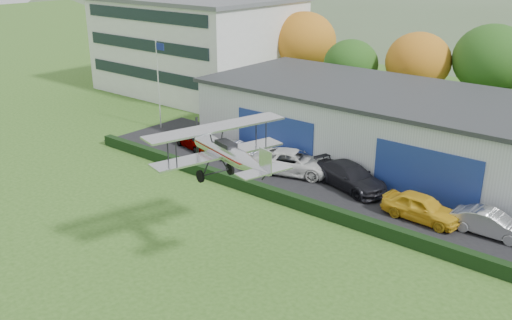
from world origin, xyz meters
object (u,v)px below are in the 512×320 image
Objects in this scene: car_2 at (294,162)px; biplane at (227,151)px; car_5 at (491,223)px; car_0 at (194,139)px; car_1 at (237,152)px; car_3 at (351,176)px; flagpole at (159,76)px; office_block at (198,44)px; hangar at (462,140)px; car_4 at (422,207)px.

car_2 is 0.81× the size of biplane.
car_2 is 14.07m from car_5.
car_0 is 4.66m from car_1.
car_0 is at bearing 111.37° from car_3.
office_block is at bearing 121.97° from flagpole.
flagpole is 29.99m from car_5.
hangar is 16.30m from car_1.
car_2 is at bearing 110.98° from car_3.
office_block is at bearing 152.72° from biplane.
hangar reaches higher than car_2.
flagpole is (8.12, -13.00, -0.43)m from office_block.
car_2 is 1.28× the size of car_4.
biplane is (20.27, -13.38, 1.35)m from flagpole.
biplane is at bearing -117.96° from car_0.
office_block reaches higher than hangar.
biplane is (0.11, -12.34, 5.26)m from car_3.
flagpole is at bearing 85.25° from car_5.
flagpole is 24.33m from biplane.
car_4 is (25.85, -2.52, -3.93)m from flagpole.
car_1 is 15.11m from car_4.
car_1 is 0.75× the size of car_3.
car_2 reaches higher than car_3.
car_4 is at bearing -108.97° from car_1.
car_0 is 9.52m from car_2.
biplane reaches higher than car_3.
office_block is 2.76× the size of biplane.
flagpole reaches higher than car_2.
car_3 is 5.89m from car_4.
office_block is 38.76m from biplane.
hangar is 6.72× the size of car_2.
flagpole is 1.95× the size of car_0.
car_5 is at bearing -77.02° from car_3.
office_block is at bearing 67.72° from car_4.
car_2 is (-9.28, -7.27, -1.77)m from hangar.
flagpole is at bearing 63.13° from car_1.
car_3 reaches higher than car_5.
car_1 is at bearing -79.19° from car_0.
flagpole is 1.07× the size of biplane.
car_4 is (5.70, -1.48, -0.02)m from car_3.
biplane reaches higher than car_1.
hangar is at bearing 30.20° from car_5.
office_block is 31.86m from car_3.
flagpole is 1.40× the size of car_3.
car_0 is 0.95× the size of car_5.
biplane reaches higher than car_5.
flagpole is 20.56m from car_3.
office_block reaches higher than car_5.
flagpole is 7.56m from car_0.
biplane reaches higher than car_0.
car_0 is 14.08m from car_3.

